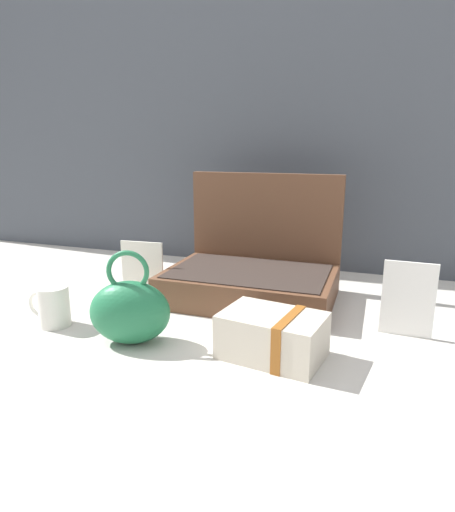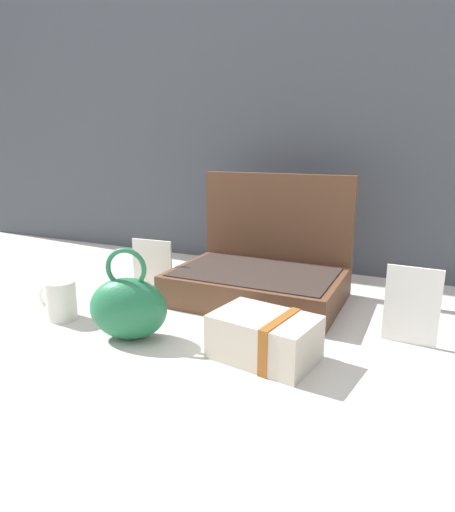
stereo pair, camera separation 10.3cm
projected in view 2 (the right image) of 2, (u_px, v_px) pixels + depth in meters
The scene contains 8 objects.
ground_plane at pixel (231, 322), 1.09m from camera, with size 6.00×6.00×0.00m, color beige.
back_wall at pixel (306, 57), 1.43m from camera, with size 3.20×0.06×1.40m, color #474C54.
open_suitcase at pixel (260, 273), 1.25m from camera, with size 0.46×0.33×0.34m.
teal_pouch_handbag at pixel (128, 307), 0.98m from camera, with size 0.20×0.15×0.21m.
cream_toiletry_bag at pixel (266, 338), 0.90m from camera, with size 0.22×0.17×0.10m.
coffee_mug at pixel (61, 300), 1.10m from camera, with size 0.11×0.07×0.10m.
info_card_left at pixel (412, 306), 0.96m from camera, with size 0.11×0.01×0.17m, color white.
poster_card_right at pixel (152, 266), 1.30m from camera, with size 0.13×0.01×0.16m, color white.
Camera 2 is at (0.42, -0.92, 0.43)m, focal length 31.00 mm.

